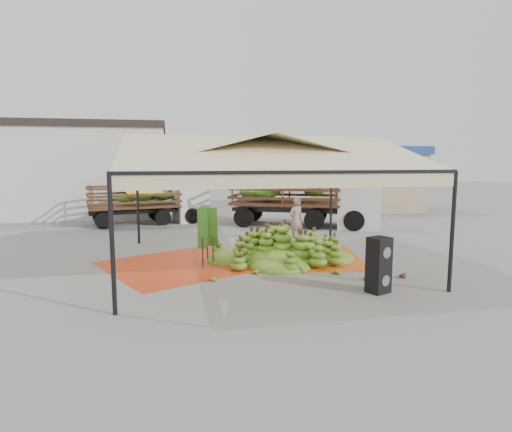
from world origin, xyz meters
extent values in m
plane|color=slate|center=(0.00, 0.00, 0.00)|extent=(90.00, 90.00, 0.00)
cylinder|color=black|center=(-4.00, -4.00, 1.50)|extent=(0.10, 0.10, 3.00)
cylinder|color=black|center=(4.00, -4.00, 1.50)|extent=(0.10, 0.10, 3.00)
cylinder|color=black|center=(-4.00, 4.00, 1.50)|extent=(0.10, 0.10, 3.00)
cylinder|color=black|center=(4.00, 4.00, 1.50)|extent=(0.10, 0.10, 3.00)
pyramid|color=beige|center=(0.00, 0.00, 3.50)|extent=(8.00, 8.00, 1.00)
cube|color=black|center=(0.00, 0.00, 3.00)|extent=(8.00, 8.00, 0.08)
cube|color=beige|center=(0.00, 0.00, 2.82)|extent=(8.00, 8.00, 0.36)
cube|color=silver|center=(-10.00, 14.00, 2.50)|extent=(14.00, 6.00, 5.00)
cube|color=black|center=(-10.00, 14.00, 5.20)|extent=(14.30, 6.30, 0.40)
cube|color=tan|center=(10.00, 13.00, 1.80)|extent=(6.00, 5.00, 3.60)
cube|color=navy|center=(10.00, 13.00, 3.85)|extent=(6.30, 5.30, 0.50)
cube|color=red|center=(-2.47, 0.11, 0.01)|extent=(5.69, 5.60, 0.01)
cube|color=#DD5E14|center=(1.54, 0.44, 0.01)|extent=(4.47, 4.63, 0.01)
ellipsoid|color=#4C7718|center=(0.85, 0.12, 0.54)|extent=(6.13, 5.58, 1.08)
ellipsoid|color=gold|center=(-0.49, -1.49, 0.09)|extent=(0.50, 0.46, 0.19)
ellipsoid|color=gold|center=(1.76, -1.95, 0.11)|extent=(0.55, 0.48, 0.22)
ellipsoid|color=#5E2D15|center=(3.45, -2.61, 0.10)|extent=(0.52, 0.47, 0.19)
ellipsoid|color=#5E2215|center=(2.44, -2.69, 0.11)|extent=(0.57, 0.50, 0.23)
ellipsoid|color=#347618|center=(-1.77, -1.89, 0.10)|extent=(0.44, 0.38, 0.19)
ellipsoid|color=#3A6E16|center=(0.60, -1.23, 2.62)|extent=(0.24, 0.24, 0.20)
ellipsoid|color=#3A6E16|center=(2.10, -1.23, 2.62)|extent=(0.24, 0.24, 0.20)
ellipsoid|color=#3A6E16|center=(3.60, -1.23, 2.62)|extent=(0.24, 0.24, 0.20)
cube|color=black|center=(2.22, -3.70, 0.35)|extent=(0.64, 0.60, 0.70)
cube|color=black|center=(2.22, -3.70, 1.04)|extent=(0.64, 0.60, 0.70)
imported|color=gray|center=(2.19, 3.15, 0.89)|extent=(0.76, 0.63, 1.78)
cube|color=#50301A|center=(-4.52, 9.25, 0.93)|extent=(4.77, 2.94, 0.11)
cube|color=silver|center=(-1.66, 9.87, 1.02)|extent=(1.97, 2.25, 2.04)
cylinder|color=black|center=(-5.89, 8.04, 0.40)|extent=(0.84, 0.43, 0.80)
cylinder|color=black|center=(-6.27, 9.78, 0.40)|extent=(0.84, 0.43, 0.80)
cylinder|color=black|center=(-3.12, 8.65, 0.40)|extent=(0.84, 0.43, 0.80)
cylinder|color=black|center=(-3.49, 10.38, 0.40)|extent=(0.84, 0.43, 0.80)
cylinder|color=black|center=(-1.64, 8.97, 0.40)|extent=(0.84, 0.43, 0.80)
cylinder|color=black|center=(-2.02, 10.70, 0.40)|extent=(0.84, 0.43, 0.80)
ellipsoid|color=#487418|center=(-4.52, 9.25, 1.37)|extent=(3.80, 2.31, 0.62)
cube|color=#FCF21C|center=(-4.08, 9.34, 1.73)|extent=(2.11, 2.10, 0.22)
cube|color=#512B1B|center=(2.96, 7.40, 1.12)|extent=(5.89, 4.41, 0.13)
cube|color=white|center=(6.20, 5.98, 1.23)|extent=(2.71, 2.93, 2.46)
cylinder|color=black|center=(0.77, 7.19, 0.48)|extent=(1.01, 0.68, 0.96)
cylinder|color=black|center=(1.63, 9.15, 0.48)|extent=(1.01, 0.68, 0.96)
cylinder|color=black|center=(3.90, 5.81, 0.48)|extent=(1.01, 0.68, 0.96)
cylinder|color=black|center=(4.77, 7.77, 0.48)|extent=(1.01, 0.68, 0.96)
cylinder|color=black|center=(5.57, 5.08, 0.48)|extent=(1.01, 0.68, 0.96)
cylinder|color=black|center=(6.43, 7.04, 0.48)|extent=(1.01, 0.68, 0.96)
ellipsoid|color=#397017|center=(2.96, 7.40, 1.66)|extent=(4.70, 3.49, 0.75)
cube|color=yellow|center=(3.45, 7.18, 2.09)|extent=(2.82, 2.82, 0.27)
camera|label=1|loc=(-2.83, -13.17, 3.27)|focal=30.00mm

